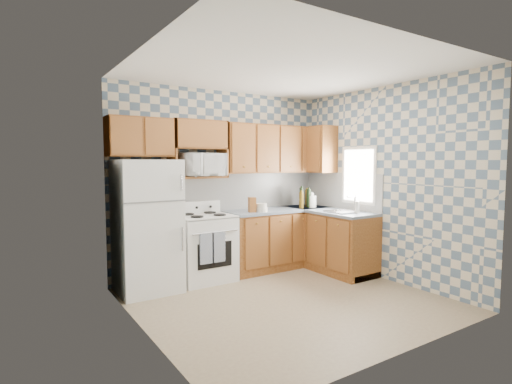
{
  "coord_description": "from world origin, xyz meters",
  "views": [
    {
      "loc": [
        -2.85,
        -3.7,
        1.66
      ],
      "look_at": [
        0.05,
        0.75,
        1.25
      ],
      "focal_mm": 28.0,
      "sensor_mm": 36.0,
      "label": 1
    }
  ],
  "objects_px": {
    "electric_kettle": "(312,201)",
    "microwave": "(202,165)",
    "stove_body": "(204,248)",
    "refrigerator": "(147,226)"
  },
  "relations": [
    {
      "from": "electric_kettle",
      "to": "microwave",
      "type": "bearing_deg",
      "value": 173.35
    },
    {
      "from": "stove_body",
      "to": "electric_kettle",
      "type": "xyz_separation_m",
      "value": [
        1.86,
        -0.11,
        0.57
      ]
    },
    {
      "from": "stove_body",
      "to": "microwave",
      "type": "xyz_separation_m",
      "value": [
        0.03,
        0.1,
        1.16
      ]
    },
    {
      "from": "refrigerator",
      "to": "microwave",
      "type": "bearing_deg",
      "value": 8.48
    },
    {
      "from": "stove_body",
      "to": "electric_kettle",
      "type": "bearing_deg",
      "value": -3.47
    },
    {
      "from": "refrigerator",
      "to": "stove_body",
      "type": "bearing_deg",
      "value": 1.78
    },
    {
      "from": "refrigerator",
      "to": "electric_kettle",
      "type": "xyz_separation_m",
      "value": [
        2.66,
        -0.09,
        0.18
      ]
    },
    {
      "from": "refrigerator",
      "to": "electric_kettle",
      "type": "height_order",
      "value": "refrigerator"
    },
    {
      "from": "stove_body",
      "to": "microwave",
      "type": "bearing_deg",
      "value": 71.33
    },
    {
      "from": "microwave",
      "to": "stove_body",
      "type": "bearing_deg",
      "value": -120.19
    }
  ]
}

